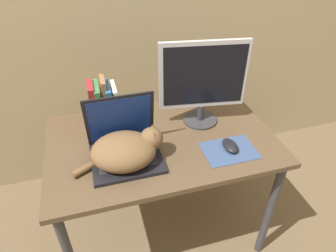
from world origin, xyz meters
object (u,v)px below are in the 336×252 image
Objects in this scene: laptop at (125,146)px; computer_mouse at (230,146)px; book_row at (104,102)px; external_monitor at (203,81)px; cat at (126,150)px.

computer_mouse is (0.50, -0.09, -0.04)m from laptop.
external_monitor is at bearing -17.45° from book_row.
external_monitor reaches higher than book_row.
external_monitor is at bearing 21.01° from laptop.
cat is (0.00, -0.05, 0.02)m from laptop.
external_monitor is 1.82× the size of book_row.
cat is at bearing -81.61° from book_row.
computer_mouse is at bearing -37.27° from book_row.
laptop is 0.71× the size of external_monitor.
external_monitor reaches higher than laptop.
laptop reaches higher than cat.
computer_mouse is at bearing -4.74° from cat.
book_row is at bearing 142.73° from computer_mouse.
cat is at bearing -153.30° from external_monitor.
laptop is 1.28× the size of book_row.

